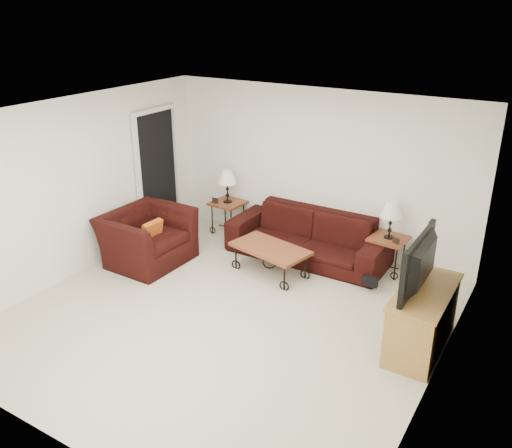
{
  "coord_description": "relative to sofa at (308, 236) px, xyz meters",
  "views": [
    {
      "loc": [
        3.32,
        -4.75,
        3.65
      ],
      "look_at": [
        0.0,
        0.7,
        1.0
      ],
      "focal_mm": 37.76,
      "sensor_mm": 36.0,
      "label": 1
    }
  ],
  "objects": [
    {
      "name": "ground",
      "position": [
        -0.12,
        -2.02,
        -0.36
      ],
      "size": [
        5.0,
        5.0,
        0.0
      ],
      "primitive_type": "plane",
      "color": "beige",
      "rests_on": "ground"
    },
    {
      "name": "wall_back",
      "position": [
        -0.12,
        0.48,
        0.89
      ],
      "size": [
        5.0,
        0.02,
        2.5
      ],
      "primitive_type": "cube",
      "color": "white",
      "rests_on": "ground"
    },
    {
      "name": "wall_front",
      "position": [
        -0.12,
        -4.52,
        0.89
      ],
      "size": [
        5.0,
        0.02,
        2.5
      ],
      "primitive_type": "cube",
      "color": "white",
      "rests_on": "ground"
    },
    {
      "name": "wall_left",
      "position": [
        -2.62,
        -2.02,
        0.89
      ],
      "size": [
        0.02,
        5.0,
        2.5
      ],
      "primitive_type": "cube",
      "color": "white",
      "rests_on": "ground"
    },
    {
      "name": "wall_right",
      "position": [
        2.38,
        -2.02,
        0.89
      ],
      "size": [
        0.02,
        5.0,
        2.5
      ],
      "primitive_type": "cube",
      "color": "white",
      "rests_on": "ground"
    },
    {
      "name": "ceiling",
      "position": [
        -0.12,
        -2.02,
        2.14
      ],
      "size": [
        5.0,
        5.0,
        0.0
      ],
      "primitive_type": "plane",
      "color": "white",
      "rests_on": "wall_back"
    },
    {
      "name": "doorway",
      "position": [
        -2.59,
        -0.37,
        0.66
      ],
      "size": [
        0.08,
        0.94,
        2.04
      ],
      "primitive_type": "cube",
      "color": "black",
      "rests_on": "ground"
    },
    {
      "name": "sofa",
      "position": [
        0.0,
        0.0,
        0.0
      ],
      "size": [
        2.43,
        0.95,
        0.71
      ],
      "primitive_type": "imported",
      "color": "black",
      "rests_on": "ground"
    },
    {
      "name": "side_table_left",
      "position": [
        -1.58,
        0.18,
        -0.08
      ],
      "size": [
        0.54,
        0.54,
        0.55
      ],
      "primitive_type": "cube",
      "rotation": [
        0.0,
        0.0,
        -0.07
      ],
      "color": "brown",
      "rests_on": "ground"
    },
    {
      "name": "side_table_right",
      "position": [
        1.18,
        0.18,
        -0.09
      ],
      "size": [
        0.54,
        0.54,
        0.54
      ],
      "primitive_type": "cube",
      "rotation": [
        0.0,
        0.0,
        -0.09
      ],
      "color": "brown",
      "rests_on": "ground"
    },
    {
      "name": "lamp_left",
      "position": [
        -1.58,
        0.18,
        0.47
      ],
      "size": [
        0.33,
        0.33,
        0.55
      ],
      "primitive_type": null,
      "rotation": [
        0.0,
        0.0,
        -0.07
      ],
      "color": "black",
      "rests_on": "side_table_left"
    },
    {
      "name": "lamp_right",
      "position": [
        1.18,
        0.18,
        0.45
      ],
      "size": [
        0.33,
        0.33,
        0.54
      ],
      "primitive_type": null,
      "rotation": [
        0.0,
        0.0,
        -0.09
      ],
      "color": "black",
      "rests_on": "side_table_right"
    },
    {
      "name": "photo_frame_left",
      "position": [
        -1.73,
        0.03,
        0.24
      ],
      "size": [
        0.11,
        0.03,
        0.09
      ],
      "primitive_type": "cube",
      "rotation": [
        0.0,
        0.0,
        0.1
      ],
      "color": "black",
      "rests_on": "side_table_left"
    },
    {
      "name": "photo_frame_right",
      "position": [
        1.33,
        0.03,
        0.23
      ],
      "size": [
        0.11,
        0.05,
        0.09
      ],
      "primitive_type": "cube",
      "rotation": [
        0.0,
        0.0,
        -0.3
      ],
      "color": "black",
      "rests_on": "side_table_right"
    },
    {
      "name": "coffee_table",
      "position": [
        -0.23,
        -0.75,
        -0.15
      ],
      "size": [
        1.21,
        0.82,
        0.42
      ],
      "primitive_type": "cube",
      "rotation": [
        0.0,
        0.0,
        -0.21
      ],
      "color": "brown",
      "rests_on": "ground"
    },
    {
      "name": "armchair",
      "position": [
        -1.99,
        -1.36,
        0.04
      ],
      "size": [
        1.08,
        1.23,
        0.79
      ],
      "primitive_type": "imported",
      "rotation": [
        0.0,
        0.0,
        1.55
      ],
      "color": "black",
      "rests_on": "ground"
    },
    {
      "name": "throw_pillow",
      "position": [
        -1.84,
        -1.41,
        0.16
      ],
      "size": [
        0.1,
        0.36,
        0.36
      ],
      "primitive_type": "cube",
      "rotation": [
        0.0,
        0.0,
        1.55
      ],
      "color": "#BE6718",
      "rests_on": "armchair"
    },
    {
      "name": "tv_stand",
      "position": [
        2.11,
        -1.41,
        0.01
      ],
      "size": [
        0.51,
        1.22,
        0.73
      ],
      "primitive_type": "cube",
      "color": "#B38642",
      "rests_on": "ground"
    },
    {
      "name": "television",
      "position": [
        2.09,
        -1.41,
        0.69
      ],
      "size": [
        0.14,
        1.09,
        0.63
      ],
      "primitive_type": "imported",
      "rotation": [
        0.0,
        0.0,
        -1.57
      ],
      "color": "black",
      "rests_on": "tv_stand"
    },
    {
      "name": "backpack",
      "position": [
        1.2,
        -0.42,
        -0.14
      ],
      "size": [
        0.4,
        0.36,
        0.42
      ],
      "primitive_type": "ellipsoid",
      "rotation": [
        0.0,
        0.0,
        -0.42
      ],
      "color": "black",
      "rests_on": "ground"
    }
  ]
}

